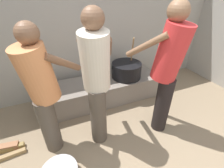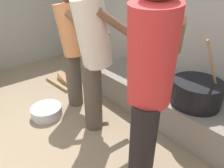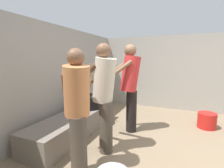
# 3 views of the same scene
# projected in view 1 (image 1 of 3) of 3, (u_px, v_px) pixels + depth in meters

# --- Properties ---
(block_enclosure_rear) EXTENTS (5.63, 0.20, 2.03)m
(block_enclosure_rear) POSITION_uv_depth(u_px,v_px,m) (77.00, 37.00, 2.66)
(block_enclosure_rear) COLOR #9E998E
(block_enclosure_rear) RESTS_ON ground_plane
(hearth_ledge) EXTENTS (2.06, 0.60, 0.38)m
(hearth_ledge) POSITION_uv_depth(u_px,v_px,m) (101.00, 91.00, 2.76)
(hearth_ledge) COLOR slate
(hearth_ledge) RESTS_ON ground_plane
(cooking_pot_main) EXTENTS (0.51, 0.51, 0.71)m
(cooking_pot_main) POSITION_uv_depth(u_px,v_px,m) (126.00, 70.00, 2.72)
(cooking_pot_main) COLOR black
(cooking_pot_main) RESTS_ON hearth_ledge
(cook_in_cream_shirt) EXTENTS (0.54, 0.74, 1.62)m
(cook_in_cream_shirt) POSITION_uv_depth(u_px,v_px,m) (96.00, 77.00, 1.68)
(cook_in_cream_shirt) COLOR #4C4238
(cook_in_cream_shirt) RESTS_ON ground_plane
(cook_in_red_shirt) EXTENTS (0.62, 0.75, 1.66)m
(cook_in_red_shirt) POSITION_uv_depth(u_px,v_px,m) (168.00, 67.00, 1.83)
(cook_in_red_shirt) COLOR black
(cook_in_red_shirt) RESTS_ON ground_plane
(cook_in_orange_shirt) EXTENTS (0.70, 0.65, 1.52)m
(cook_in_orange_shirt) POSITION_uv_depth(u_px,v_px,m) (42.00, 89.00, 1.60)
(cook_in_orange_shirt) COLOR #4C4238
(cook_in_orange_shirt) RESTS_ON ground_plane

